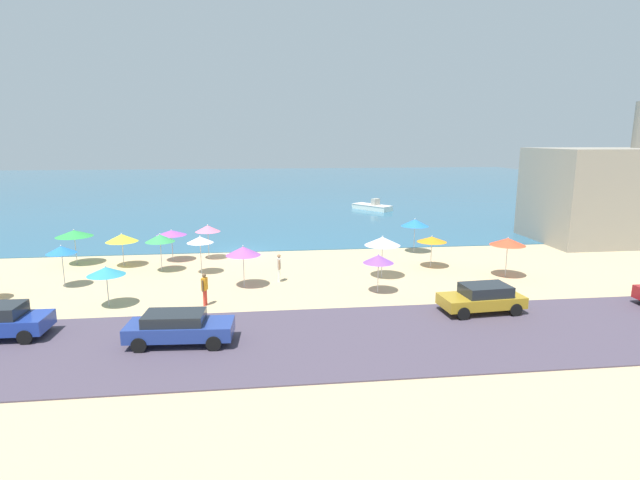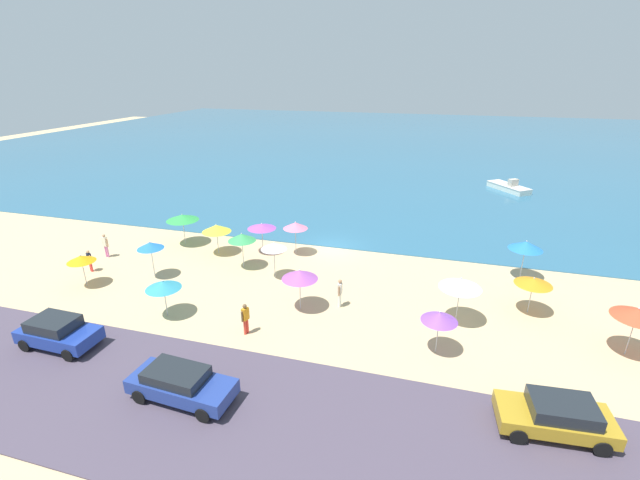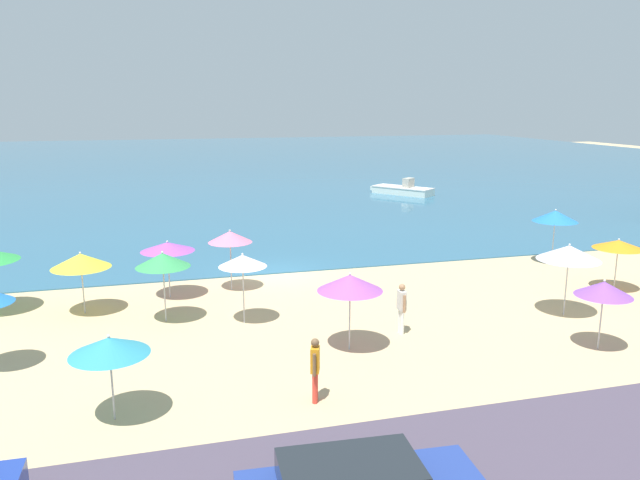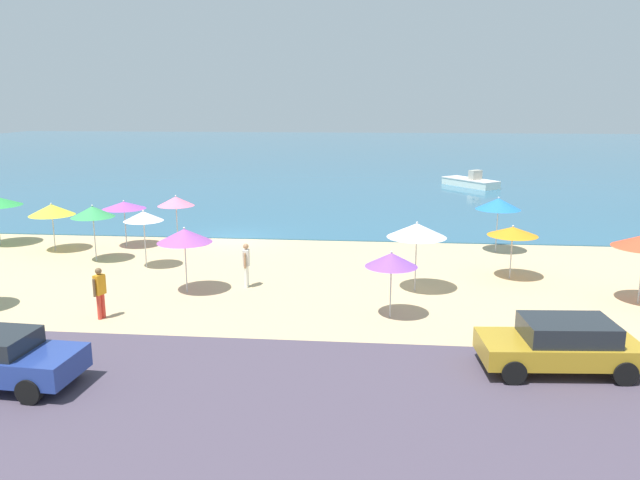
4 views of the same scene
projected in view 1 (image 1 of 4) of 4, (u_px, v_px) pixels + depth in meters
The scene contains 23 objects.
ground_plane at pixel (241, 252), 39.03m from camera, with size 160.00×160.00×0.00m, color tan.
sea at pixel (251, 186), 92.53m from camera, with size 150.00×110.00×0.05m, color #2B607F.
coastal_road at pixel (227, 344), 21.52m from camera, with size 80.00×8.00×0.06m, color #4A4050.
beach_umbrella_1 at pixel (243, 251), 29.51m from camera, with size 2.07×2.07×2.55m.
beach_umbrella_2 at pixel (432, 239), 34.09m from camera, with size 2.03×2.03×2.24m.
beach_umbrella_3 at pixel (171, 233), 35.81m from camera, with size 2.14×2.14×2.36m.
beach_umbrella_4 at pixel (508, 242), 31.66m from camera, with size 2.23×2.23×2.62m.
beach_umbrella_5 at pixel (208, 229), 36.41m from camera, with size 1.82×1.82×2.60m.
beach_umbrella_6 at pixel (74, 233), 34.89m from camera, with size 2.49×2.49×2.53m.
beach_umbrella_7 at pixel (106, 271), 26.08m from camera, with size 1.95×1.95×2.24m.
beach_umbrella_8 at pixel (160, 238), 32.96m from camera, with size 1.93×1.93×2.61m.
beach_umbrella_9 at pixel (200, 240), 32.40m from camera, with size 1.71×1.71×2.58m.
beach_umbrella_10 at pixel (378, 259), 28.44m from camera, with size 1.76×1.76×2.31m.
beach_umbrella_11 at pixel (415, 223), 38.48m from camera, with size 2.13×2.13×2.71m.
beach_umbrella_12 at pixel (122, 238), 34.38m from camera, with size 2.16×2.16×2.36m.
beach_umbrella_13 at pixel (382, 241), 31.49m from camera, with size 2.27×2.27×2.73m.
beach_umbrella_14 at pixel (61, 250), 29.45m from camera, with size 1.71×1.71×2.59m.
bather_0 at pixel (205, 287), 26.46m from camera, with size 0.33×0.54×1.77m.
bather_1 at pixel (279, 266), 30.86m from camera, with size 0.22×0.57×1.76m.
parked_car_0 at pixel (482, 298), 25.34m from camera, with size 4.28×2.21×1.42m.
parked_car_2 at pixel (179, 327), 21.40m from camera, with size 4.60×2.08×1.39m.
parked_car_3 at pixel (0, 321), 22.02m from camera, with size 3.95×1.99×1.52m.
skiff_nearshore at pixel (372, 207), 61.91m from camera, with size 4.55×5.27×1.42m.
Camera 1 is at (1.55, -38.51, 8.76)m, focal length 28.00 mm.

